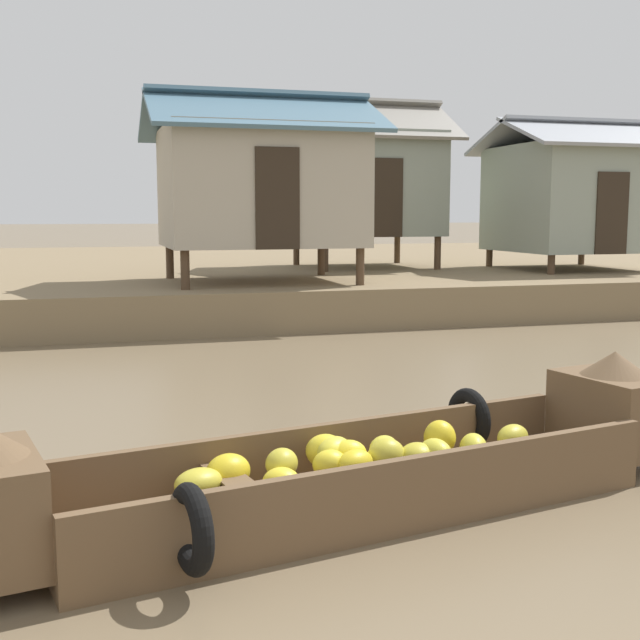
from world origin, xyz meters
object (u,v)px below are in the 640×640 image
Objects in this scene: banana_boat at (359,466)px; stilt_house_mid_left at (365,182)px; stilt_house_mid_right at (570,196)px; stilt_house_left at (260,184)px.

stilt_house_mid_left is (4.94, 13.97, 2.52)m from banana_boat.
stilt_house_mid_right is at bearing 51.66° from banana_boat.
stilt_house_mid_right is at bearing -24.85° from stilt_house_mid_left.
stilt_house_mid_right is at bearing 10.42° from stilt_house_left.
stilt_house_mid_left is at bearing 70.54° from banana_boat.
stilt_house_mid_left is 4.94m from stilt_house_mid_right.
banana_boat is at bearing -98.38° from stilt_house_left.
stilt_house_mid_left is (3.40, 3.52, 0.20)m from stilt_house_left.
stilt_house_left is 1.06× the size of stilt_house_mid_left.
stilt_house_mid_right is (9.41, 11.90, 2.16)m from banana_boat.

